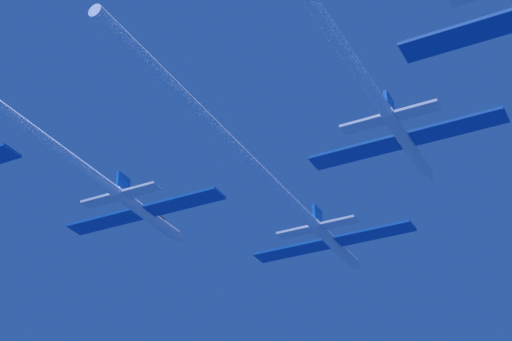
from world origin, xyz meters
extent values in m
cylinder|color=silver|center=(0.61, 0.93, -0.85)|extent=(1.39, 12.67, 1.39)
cone|color=silver|center=(0.61, 8.66, -0.85)|extent=(1.37, 2.79, 1.37)
ellipsoid|color=black|center=(0.61, 3.71, -0.26)|extent=(0.98, 2.53, 0.70)
cube|color=#0F51B2|center=(-4.90, 0.29, -0.85)|extent=(9.63, 2.79, 0.30)
cube|color=#0F51B2|center=(6.13, 0.29, -0.85)|extent=(9.63, 2.79, 0.30)
cube|color=#0F51B2|center=(0.61, -4.14, 0.86)|extent=(0.37, 2.28, 2.03)
cube|color=silver|center=(-2.25, -4.40, -0.85)|extent=(4.33, 1.67, 0.30)
cube|color=silver|center=(3.48, -4.40, -0.85)|extent=(4.33, 1.67, 0.30)
cylinder|color=white|center=(0.61, -26.71, -0.85)|extent=(1.25, 42.59, 1.25)
cylinder|color=silver|center=(-16.68, -14.89, 0.18)|extent=(1.39, 12.67, 1.39)
cone|color=silver|center=(-16.68, -7.16, 0.18)|extent=(1.37, 2.79, 1.37)
ellipsoid|color=black|center=(-16.68, -12.10, 0.78)|extent=(0.98, 2.53, 0.70)
cube|color=#0F51B2|center=(-22.19, -15.52, 0.18)|extent=(9.63, 2.79, 0.30)
cube|color=#0F51B2|center=(-11.16, -15.52, 0.18)|extent=(9.63, 2.79, 0.30)
cube|color=#0F51B2|center=(-16.68, -19.96, 1.90)|extent=(0.37, 2.28, 2.03)
cube|color=silver|center=(-19.54, -20.21, 0.18)|extent=(4.33, 1.67, 0.30)
cube|color=silver|center=(-13.81, -20.21, 0.18)|extent=(4.33, 1.67, 0.30)
cylinder|color=silver|center=(15.50, -15.07, 0.78)|extent=(1.39, 12.67, 1.39)
cone|color=silver|center=(15.50, -7.34, 0.78)|extent=(1.37, 2.79, 1.37)
ellipsoid|color=black|center=(15.50, -12.28, 1.38)|extent=(0.98, 2.53, 0.70)
cube|color=#0F51B2|center=(9.99, -15.70, 0.78)|extent=(9.63, 2.79, 0.30)
cube|color=#0F51B2|center=(21.01, -15.70, 0.78)|extent=(9.63, 2.79, 0.30)
cube|color=#0F51B2|center=(15.50, -20.14, 2.49)|extent=(0.37, 2.28, 2.03)
cube|color=silver|center=(12.64, -20.39, 0.78)|extent=(4.33, 1.67, 0.30)
cube|color=silver|center=(18.36, -20.39, 0.78)|extent=(4.33, 1.67, 0.30)
cube|color=#0F51B2|center=(25.30, -31.63, -0.90)|extent=(9.63, 2.79, 0.30)
camera|label=1|loc=(35.36, -87.41, -45.08)|focal=58.97mm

